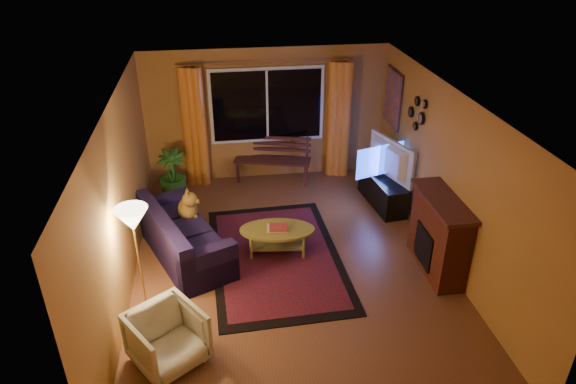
{
  "coord_description": "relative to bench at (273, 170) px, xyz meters",
  "views": [
    {
      "loc": [
        -0.94,
        -6.08,
        4.53
      ],
      "look_at": [
        0.0,
        0.3,
        1.05
      ],
      "focal_mm": 32.0,
      "sensor_mm": 36.0,
      "label": 1
    }
  ],
  "objects": [
    {
      "name": "floor",
      "position": [
        -0.06,
        -2.75,
        -0.22
      ],
      "size": [
        4.5,
        6.0,
        0.02
      ],
      "primitive_type": "cube",
      "color": "brown",
      "rests_on": "ground"
    },
    {
      "name": "ceiling",
      "position": [
        -0.06,
        -2.75,
        2.3
      ],
      "size": [
        4.5,
        6.0,
        0.02
      ],
      "primitive_type": "cube",
      "color": "white",
      "rests_on": "ground"
    },
    {
      "name": "wall_back",
      "position": [
        -0.06,
        0.26,
        1.04
      ],
      "size": [
        4.5,
        0.02,
        2.5
      ],
      "primitive_type": "cube",
      "color": "#B8813C",
      "rests_on": "ground"
    },
    {
      "name": "wall_left",
      "position": [
        -2.32,
        -2.75,
        1.04
      ],
      "size": [
        0.02,
        6.0,
        2.5
      ],
      "primitive_type": "cube",
      "color": "#B8813C",
      "rests_on": "ground"
    },
    {
      "name": "wall_right",
      "position": [
        2.2,
        -2.75,
        1.04
      ],
      "size": [
        0.02,
        6.0,
        2.5
      ],
      "primitive_type": "cube",
      "color": "#B8813C",
      "rests_on": "ground"
    },
    {
      "name": "window",
      "position": [
        -0.06,
        0.19,
        1.24
      ],
      "size": [
        2.0,
        0.02,
        1.3
      ],
      "primitive_type": "cube",
      "color": "black",
      "rests_on": "wall_back"
    },
    {
      "name": "curtain_rod",
      "position": [
        -0.06,
        0.15,
        2.04
      ],
      "size": [
        3.2,
        0.03,
        0.03
      ],
      "primitive_type": "cylinder",
      "rotation": [
        0.0,
        1.57,
        0.0
      ],
      "color": "#BF8C3F",
      "rests_on": "wall_back"
    },
    {
      "name": "curtain_left",
      "position": [
        -1.41,
        0.13,
        0.91
      ],
      "size": [
        0.36,
        0.36,
        2.24
      ],
      "primitive_type": "cylinder",
      "color": "orange",
      "rests_on": "ground"
    },
    {
      "name": "curtain_right",
      "position": [
        1.29,
        0.13,
        0.91
      ],
      "size": [
        0.36,
        0.36,
        2.24
      ],
      "primitive_type": "cylinder",
      "color": "orange",
      "rests_on": "ground"
    },
    {
      "name": "bench",
      "position": [
        0.0,
        0.0,
        0.0
      ],
      "size": [
        1.49,
        0.79,
        0.43
      ],
      "primitive_type": "cube",
      "rotation": [
        0.0,
        0.0,
        -0.27
      ],
      "color": "#3B1C1C",
      "rests_on": "ground"
    },
    {
      "name": "potted_plant",
      "position": [
        -1.86,
        -0.37,
        0.24
      ],
      "size": [
        0.59,
        0.59,
        0.9
      ],
      "primitive_type": "imported",
      "rotation": [
        0.0,
        0.0,
        -0.18
      ],
      "color": "#235B1E",
      "rests_on": "ground"
    },
    {
      "name": "sofa",
      "position": [
        -1.59,
        -2.3,
        0.18
      ],
      "size": [
        1.52,
        2.1,
        0.78
      ],
      "primitive_type": "cube",
      "rotation": [
        0.0,
        0.0,
        0.4
      ],
      "color": "#171034",
      "rests_on": "ground"
    },
    {
      "name": "dog",
      "position": [
        -1.54,
        -1.87,
        0.43
      ],
      "size": [
        0.45,
        0.54,
        0.51
      ],
      "primitive_type": null,
      "rotation": [
        0.0,
        0.0,
        -0.26
      ],
      "color": "olive",
      "rests_on": "sofa"
    },
    {
      "name": "armchair",
      "position": [
        -1.72,
        -4.39,
        0.16
      ],
      "size": [
        0.99,
        0.98,
        0.75
      ],
      "primitive_type": "imported",
      "rotation": [
        0.0,
        0.0,
        0.6
      ],
      "color": "beige",
      "rests_on": "ground"
    },
    {
      "name": "floor_lamp",
      "position": [
        -2.06,
        -3.49,
        0.56
      ],
      "size": [
        0.3,
        0.3,
        1.55
      ],
      "primitive_type": "cylinder",
      "rotation": [
        0.0,
        0.0,
        -0.16
      ],
      "color": "#BF8C3F",
      "rests_on": "ground"
    },
    {
      "name": "rug",
      "position": [
        -0.26,
        -2.54,
        -0.21
      ],
      "size": [
        1.99,
        3.05,
        0.02
      ],
      "primitive_type": "cube",
      "rotation": [
        0.0,
        0.0,
        0.03
      ],
      "color": "maroon",
      "rests_on": "ground"
    },
    {
      "name": "coffee_table",
      "position": [
        -0.22,
        -2.4,
        -0.01
      ],
      "size": [
        1.25,
        1.25,
        0.41
      ],
      "primitive_type": "cylinder",
      "rotation": [
        0.0,
        0.0,
        -0.12
      ],
      "color": "olive",
      "rests_on": "ground"
    },
    {
      "name": "tv_console",
      "position": [
        1.81,
        -1.2,
        0.04
      ],
      "size": [
        0.56,
        1.29,
        0.52
      ],
      "primitive_type": "cube",
      "rotation": [
        0.0,
        0.0,
        0.12
      ],
      "color": "black",
      "rests_on": "ground"
    },
    {
      "name": "television",
      "position": [
        1.81,
        -1.2,
        0.64
      ],
      "size": [
        0.51,
        1.17,
        0.68
      ],
      "primitive_type": "imported",
      "rotation": [
        0.0,
        0.0,
        1.89
      ],
      "color": "black",
      "rests_on": "tv_console"
    },
    {
      "name": "fireplace",
      "position": [
        1.99,
        -3.15,
        0.34
      ],
      "size": [
        0.4,
        1.2,
        1.1
      ],
      "primitive_type": "cube",
      "color": "maroon",
      "rests_on": "ground"
    },
    {
      "name": "mirror_cluster",
      "position": [
        2.15,
        -1.45,
        1.59
      ],
      "size": [
        0.06,
        0.6,
        0.56
      ],
      "primitive_type": null,
      "color": "black",
      "rests_on": "wall_right"
    },
    {
      "name": "painting",
      "position": [
        2.16,
        -0.3,
        1.44
      ],
      "size": [
        0.04,
        0.76,
        0.96
      ],
      "primitive_type": "cube",
      "color": "#D95E11",
      "rests_on": "wall_right"
    }
  ]
}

